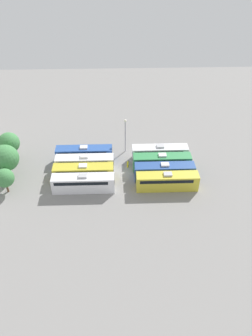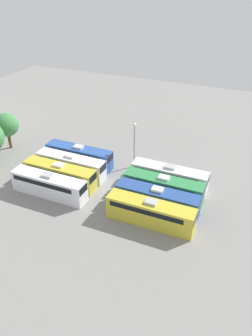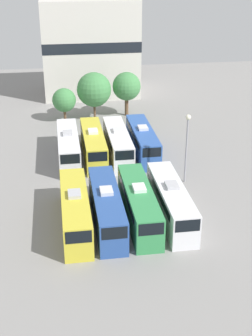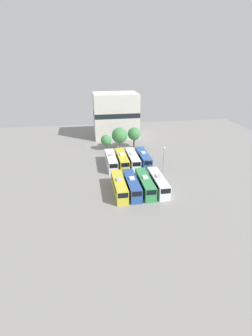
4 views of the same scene
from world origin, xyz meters
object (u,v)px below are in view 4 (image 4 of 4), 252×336
light_pole (164,156)px  bus_3 (158,182)px  bus_1 (132,185)px  bus_4 (111,160)px  bus_6 (133,159)px  worker_person (141,175)px  tree_0 (106,140)px  bus_7 (143,158)px  tree_1 (120,135)px  bus_5 (122,160)px  tree_2 (134,134)px  bus_0 (119,186)px  depot_building (116,115)px  bus_2 (145,183)px

light_pole → bus_3: bearing=-115.2°
bus_1 → bus_4: 16.33m
bus_6 → worker_person: bearing=-85.9°
bus_4 → tree_0: tree_0 is taller
bus_7 → tree_1: (-4.95, 14.95, 2.77)m
bus_4 → tree_0: 14.70m
bus_5 → tree_2: bearing=66.9°
light_pole → bus_5: bearing=138.4°
bus_0 → tree_0: bearing=90.0°
bus_4 → bus_7: 9.68m
bus_5 → tree_1: bearing=84.3°
bus_4 → worker_person: 11.32m
bus_3 → depot_building: (-4.15, 45.90, 6.63)m
bus_1 → bus_4: same height
bus_7 → light_pole: light_pole is taller
worker_person → depot_building: bearing=92.4°
bus_4 → tree_1: size_ratio=1.65×
bus_1 → depot_building: 46.62m
tree_0 → tree_1: 4.94m
bus_6 → tree_2: (3.58, 15.83, 2.90)m
bus_5 → bus_7: bearing=2.6°
bus_3 → bus_7: 16.32m
bus_5 → tree_0: bearing=102.4°
worker_person → bus_5: bearing=112.8°
bus_7 → depot_building: depot_building is taller
tree_0 → depot_building: size_ratio=0.31×
bus_6 → bus_4: bearing=-178.9°
bus_2 → bus_3: (3.25, 0.07, 0.00)m
bus_3 → bus_5: 17.22m
bus_1 → tree_2: size_ratio=1.71×
light_pole → bus_4: bearing=146.7°
bus_7 → tree_0: 17.20m
depot_building → bus_5: bearing=-94.2°
bus_2 → light_pole: size_ratio=1.48×
bus_0 → bus_1: bearing=2.7°
bus_6 → depot_building: 30.67m
tree_0 → tree_2: bearing=7.7°
tree_2 → bus_6: bearing=-102.7°
bus_5 → bus_6: size_ratio=1.00×
bus_7 → bus_6: bearing=-174.1°
bus_1 → tree_2: 32.85m
bus_2 → tree_2: 32.21m
bus_0 → tree_1: (4.71, 31.60, 2.77)m
bus_3 → tree_2: (0.41, 31.80, 2.90)m
bus_6 → tree_1: size_ratio=1.65×
bus_2 → bus_6: bearing=89.7°
bus_7 → worker_person: bus_7 is taller
bus_6 → light_pole: (6.62, -8.64, 3.65)m
bus_2 → bus_3: bearing=1.2°
tree_0 → tree_2: (9.92, 1.33, 1.37)m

